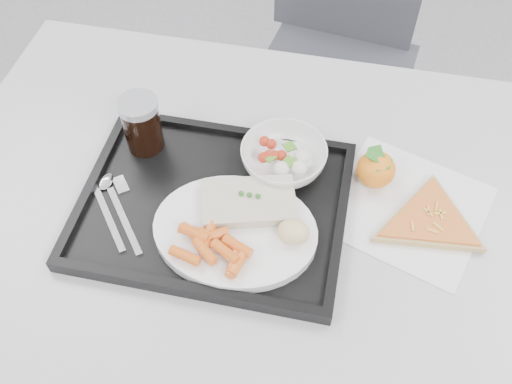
{
  "coord_description": "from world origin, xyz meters",
  "views": [
    {
      "loc": [
        0.1,
        -0.29,
        1.55
      ],
      "look_at": [
        -0.02,
        0.3,
        0.77
      ],
      "focal_mm": 40.0,
      "sensor_mm": 36.0,
      "label": 1
    }
  ],
  "objects_px": {
    "table": "(268,221)",
    "tray": "(214,205)",
    "dinner_plate": "(235,231)",
    "tangerine": "(376,169)",
    "salad_bowl": "(284,158)",
    "pizza_slice": "(430,221)",
    "chair": "(339,37)",
    "cola_glass": "(142,123)"
  },
  "relations": [
    {
      "from": "tray",
      "to": "table",
      "type": "bearing_deg",
      "value": 23.24
    },
    {
      "from": "chair",
      "to": "tray",
      "type": "xyz_separation_m",
      "value": [
        -0.15,
        -0.8,
        0.22
      ]
    },
    {
      "from": "dinner_plate",
      "to": "table",
      "type": "bearing_deg",
      "value": 67.26
    },
    {
      "from": "chair",
      "to": "tangerine",
      "type": "height_order",
      "value": "chair"
    },
    {
      "from": "table",
      "to": "tray",
      "type": "distance_m",
      "value": 0.12
    },
    {
      "from": "dinner_plate",
      "to": "pizza_slice",
      "type": "xyz_separation_m",
      "value": [
        0.31,
        0.1,
        -0.01
      ]
    },
    {
      "from": "tangerine",
      "to": "pizza_slice",
      "type": "height_order",
      "value": "tangerine"
    },
    {
      "from": "cola_glass",
      "to": "tangerine",
      "type": "xyz_separation_m",
      "value": [
        0.42,
        0.01,
        -0.04
      ]
    },
    {
      "from": "chair",
      "to": "tray",
      "type": "relative_size",
      "value": 2.07
    },
    {
      "from": "tangerine",
      "to": "tray",
      "type": "bearing_deg",
      "value": -156.43
    },
    {
      "from": "tray",
      "to": "dinner_plate",
      "type": "xyz_separation_m",
      "value": [
        0.05,
        -0.05,
        0.02
      ]
    },
    {
      "from": "tray",
      "to": "pizza_slice",
      "type": "height_order",
      "value": "tray"
    },
    {
      "from": "salad_bowl",
      "to": "cola_glass",
      "type": "relative_size",
      "value": 1.41
    },
    {
      "from": "salad_bowl",
      "to": "dinner_plate",
      "type": "bearing_deg",
      "value": -107.95
    },
    {
      "from": "chair",
      "to": "dinner_plate",
      "type": "height_order",
      "value": "chair"
    },
    {
      "from": "salad_bowl",
      "to": "pizza_slice",
      "type": "relative_size",
      "value": 0.5
    },
    {
      "from": "dinner_plate",
      "to": "tangerine",
      "type": "xyz_separation_m",
      "value": [
        0.21,
        0.17,
        0.01
      ]
    },
    {
      "from": "chair",
      "to": "pizza_slice",
      "type": "xyz_separation_m",
      "value": [
        0.22,
        -0.75,
        0.22
      ]
    },
    {
      "from": "cola_glass",
      "to": "tangerine",
      "type": "relative_size",
      "value": 1.55
    },
    {
      "from": "dinner_plate",
      "to": "tangerine",
      "type": "bearing_deg",
      "value": 38.26
    },
    {
      "from": "dinner_plate",
      "to": "tangerine",
      "type": "distance_m",
      "value": 0.27
    },
    {
      "from": "salad_bowl",
      "to": "table",
      "type": "bearing_deg",
      "value": -101.03
    },
    {
      "from": "salad_bowl",
      "to": "tangerine",
      "type": "bearing_deg",
      "value": 3.38
    },
    {
      "from": "salad_bowl",
      "to": "pizza_slice",
      "type": "height_order",
      "value": "salad_bowl"
    },
    {
      "from": "chair",
      "to": "salad_bowl",
      "type": "distance_m",
      "value": 0.74
    },
    {
      "from": "cola_glass",
      "to": "salad_bowl",
      "type": "bearing_deg",
      "value": 0.14
    },
    {
      "from": "table",
      "to": "chair",
      "type": "xyz_separation_m",
      "value": [
        0.06,
        0.76,
        -0.15
      ]
    },
    {
      "from": "tangerine",
      "to": "pizza_slice",
      "type": "xyz_separation_m",
      "value": [
        0.1,
        -0.07,
        -0.02
      ]
    },
    {
      "from": "tray",
      "to": "cola_glass",
      "type": "relative_size",
      "value": 4.17
    },
    {
      "from": "table",
      "to": "pizza_slice",
      "type": "xyz_separation_m",
      "value": [
        0.27,
        0.0,
        0.08
      ]
    },
    {
      "from": "pizza_slice",
      "to": "table",
      "type": "bearing_deg",
      "value": -179.12
    },
    {
      "from": "dinner_plate",
      "to": "salad_bowl",
      "type": "xyz_separation_m",
      "value": [
        0.05,
        0.16,
        0.01
      ]
    },
    {
      "from": "table",
      "to": "tray",
      "type": "bearing_deg",
      "value": -156.76
    },
    {
      "from": "table",
      "to": "cola_glass",
      "type": "distance_m",
      "value": 0.29
    },
    {
      "from": "salad_bowl",
      "to": "cola_glass",
      "type": "bearing_deg",
      "value": -179.86
    },
    {
      "from": "tray",
      "to": "pizza_slice",
      "type": "distance_m",
      "value": 0.37
    },
    {
      "from": "tray",
      "to": "salad_bowl",
      "type": "height_order",
      "value": "salad_bowl"
    },
    {
      "from": "chair",
      "to": "dinner_plate",
      "type": "xyz_separation_m",
      "value": [
        -0.1,
        -0.85,
        0.24
      ]
    },
    {
      "from": "table",
      "to": "tangerine",
      "type": "height_order",
      "value": "tangerine"
    },
    {
      "from": "salad_bowl",
      "to": "tangerine",
      "type": "xyz_separation_m",
      "value": [
        0.16,
        0.01,
        -0.0
      ]
    },
    {
      "from": "pizza_slice",
      "to": "tangerine",
      "type": "bearing_deg",
      "value": 143.89
    },
    {
      "from": "table",
      "to": "salad_bowl",
      "type": "xyz_separation_m",
      "value": [
        0.01,
        0.07,
        0.11
      ]
    }
  ]
}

